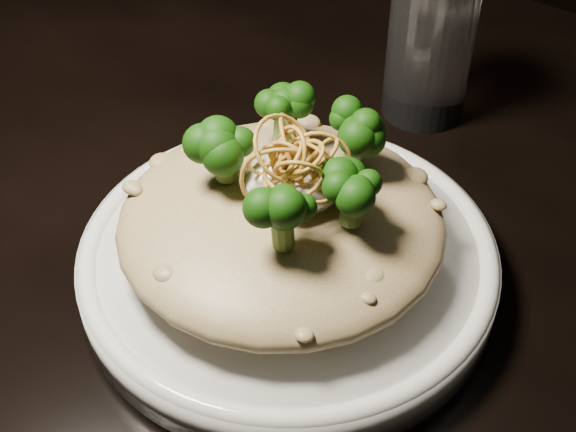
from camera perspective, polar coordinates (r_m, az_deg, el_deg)
name	(u,v)px	position (r m, az deg, el deg)	size (l,w,h in m)	color
table	(355,318)	(0.62, 4.82, -7.27)	(1.10, 0.80, 0.75)	black
plate	(288,263)	(0.52, 0.00, -3.34)	(0.27, 0.27, 0.03)	white
risotto	(281,221)	(0.50, -0.47, -0.38)	(0.20, 0.20, 0.04)	brown
broccoli	(287,162)	(0.47, -0.10, 3.87)	(0.12, 0.12, 0.04)	black
cheese	(294,183)	(0.48, 0.42, 2.37)	(0.06, 0.06, 0.02)	white
shallots	(294,150)	(0.46, 0.44, 4.73)	(0.05, 0.05, 0.03)	olive
drinking_glass	(430,48)	(0.66, 10.04, 11.70)	(0.07, 0.07, 0.12)	silver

